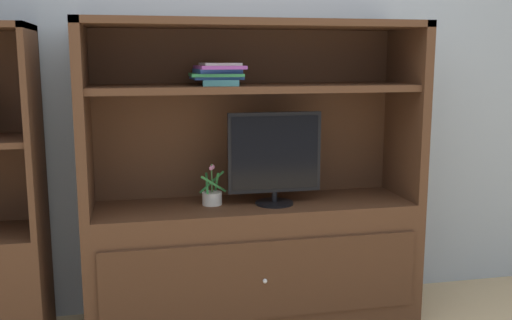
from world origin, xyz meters
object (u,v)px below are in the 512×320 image
object	(u,v)px
tv_monitor	(275,157)
magazine_stack	(218,74)
potted_plant	(212,196)
media_console	(254,232)

from	to	relation	value
tv_monitor	magazine_stack	world-z (taller)	magazine_stack
potted_plant	magazine_stack	xyz separation A→B (m)	(0.04, -0.02, 0.66)
media_console	tv_monitor	world-z (taller)	media_console
media_console	potted_plant	distance (m)	0.31
potted_plant	media_console	bearing A→B (deg)	-2.81
tv_monitor	potted_plant	world-z (taller)	tv_monitor
media_console	tv_monitor	bearing A→B (deg)	-25.08
tv_monitor	potted_plant	bearing A→B (deg)	169.79
tv_monitor	magazine_stack	xyz separation A→B (m)	(-0.30, 0.04, 0.44)
magazine_stack	media_console	bearing A→B (deg)	2.35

